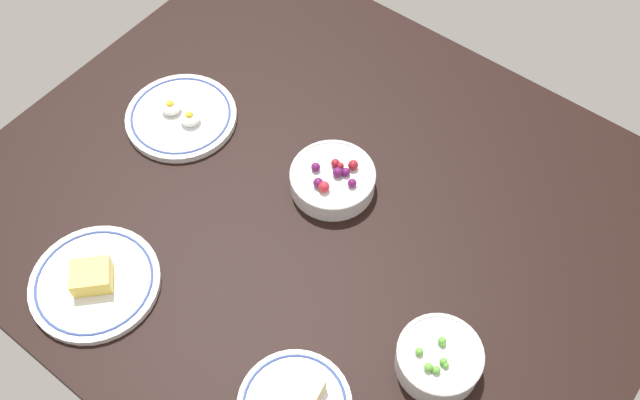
{
  "coord_description": "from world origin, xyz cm",
  "views": [
    {
      "loc": [
        -46.45,
        60.22,
        119.8
      ],
      "look_at": [
        0.0,
        0.0,
        6.0
      ],
      "focal_mm": 41.31,
      "sensor_mm": 36.0,
      "label": 1
    }
  ],
  "objects": [
    {
      "name": "plate_cheese",
      "position": [
        21.05,
        37.26,
        5.14
      ],
      "size": [
        22.9,
        22.9,
        4.99
      ],
      "color": "silver",
      "rests_on": "dining_table"
    },
    {
      "name": "plate_eggs",
      "position": [
        35.28,
        0.52,
        5.02
      ],
      "size": [
        22.57,
        22.57,
        4.37
      ],
      "color": "silver",
      "rests_on": "dining_table"
    },
    {
      "name": "bowl_peas",
      "position": [
        -34.38,
        13.14,
        6.85
      ],
      "size": [
        14.14,
        14.14,
        6.4
      ],
      "color": "silver",
      "rests_on": "dining_table"
    },
    {
      "name": "dining_table",
      "position": [
        0.0,
        0.0,
        2.0
      ],
      "size": [
        125.22,
        105.31,
        4.0
      ],
      "primitive_type": "cube",
      "color": "black",
      "rests_on": "ground"
    },
    {
      "name": "bowl_berries",
      "position": [
        0.84,
        -5.03,
        6.41
      ],
      "size": [
        16.32,
        16.32,
        6.03
      ],
      "color": "silver",
      "rests_on": "dining_table"
    }
  ]
}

